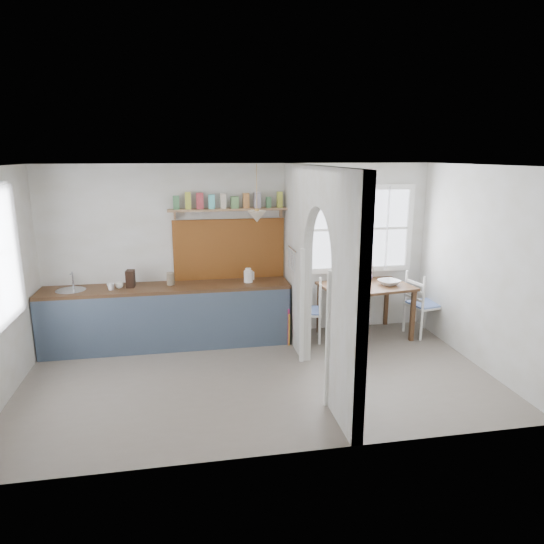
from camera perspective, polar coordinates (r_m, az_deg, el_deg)
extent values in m
cube|color=slate|center=(6.21, -1.46, -12.36)|extent=(5.80, 3.20, 0.01)
cube|color=silver|center=(5.58, -1.62, 12.39)|extent=(5.80, 3.20, 0.01)
cube|color=silver|center=(7.31, -3.45, 2.41)|extent=(5.80, 0.01, 2.60)
cube|color=silver|center=(4.25, 1.77, -5.91)|extent=(5.80, 0.01, 2.60)
cube|color=silver|center=(6.81, 23.34, 0.48)|extent=(0.01, 3.20, 2.60)
cube|color=silver|center=(4.80, 8.99, -3.77)|extent=(0.12, 0.80, 2.60)
cube|color=silver|center=(6.84, 2.99, 1.65)|extent=(0.12, 1.20, 2.60)
cube|color=silver|center=(5.57, 5.92, 6.91)|extent=(0.12, 1.20, 1.05)
cube|color=#4E2D1D|center=(7.07, -12.24, -1.81)|extent=(3.50, 0.60, 0.05)
cube|color=#4C5769|center=(6.93, -12.12, -6.02)|extent=(3.50, 0.03, 0.85)
cube|color=black|center=(7.25, -12.05, -5.14)|extent=(3.46, 0.45, 0.85)
cylinder|color=#B3B7C1|center=(7.23, -22.59, -2.09)|extent=(0.40, 0.40, 0.02)
cube|color=brown|center=(7.25, -5.04, 2.70)|extent=(1.65, 0.03, 0.90)
cube|color=#A28160|center=(7.08, -5.08, 7.34)|extent=(1.75, 0.20, 0.03)
cube|color=#2D5F33|center=(7.04, -11.20, 7.96)|extent=(0.09, 0.09, 0.18)
cube|color=#9DA629|center=(7.04, -9.84, 8.02)|extent=(0.09, 0.09, 0.18)
cube|color=maroon|center=(7.04, -8.48, 8.07)|extent=(0.09, 0.09, 0.18)
cube|color=#48B6B5|center=(7.05, -7.13, 8.12)|extent=(0.09, 0.09, 0.18)
cube|color=beige|center=(7.06, -5.77, 8.17)|extent=(0.09, 0.09, 0.18)
cube|color=#49773C|center=(7.07, -4.42, 8.21)|extent=(0.09, 0.09, 0.18)
cube|color=#A36229|center=(7.09, -3.08, 8.24)|extent=(0.09, 0.09, 0.18)
cube|color=gray|center=(7.12, -1.74, 8.27)|extent=(0.09, 0.09, 0.18)
cube|color=#2D5F33|center=(7.14, -0.41, 8.30)|extent=(0.09, 0.09, 0.18)
cube|color=#9DA629|center=(7.17, 0.90, 8.32)|extent=(0.09, 0.09, 0.18)
cone|color=#EDE3C9|center=(6.79, -1.80, 6.53)|extent=(0.26, 0.26, 0.16)
cylinder|color=#B3B7C1|center=(6.70, 2.45, 2.70)|extent=(0.02, 0.50, 0.02)
imported|color=white|center=(7.04, -18.44, -1.66)|extent=(0.12, 0.12, 0.10)
imported|color=white|center=(7.11, -17.52, -1.48)|extent=(0.12, 0.12, 0.09)
cube|color=black|center=(7.10, -16.31, -0.76)|extent=(0.12, 0.16, 0.24)
cylinder|color=#796952|center=(7.09, -11.84, -0.78)|extent=(0.13, 0.13, 0.18)
cube|color=#AE1C50|center=(7.10, 1.95, -6.52)|extent=(0.02, 0.03, 0.56)
cube|color=gold|center=(7.07, 2.01, -6.82)|extent=(0.02, 0.03, 0.48)
imported|color=silver|center=(7.48, 13.62, -1.20)|extent=(0.39, 0.39, 0.08)
imported|color=#537557|center=(7.21, 10.60, -1.49)|extent=(0.11, 0.11, 0.10)
cylinder|color=#3C2E2D|center=(7.20, 8.68, -1.80)|extent=(0.18, 0.18, 0.01)
imported|color=#43324B|center=(7.64, 11.21, -0.43)|extent=(0.17, 0.17, 0.16)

